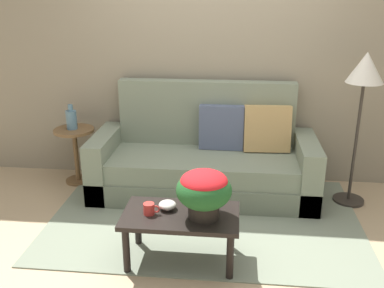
{
  "coord_description": "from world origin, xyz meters",
  "views": [
    {
      "loc": [
        0.25,
        -3.31,
        1.98
      ],
      "look_at": [
        -0.11,
        0.11,
        0.75
      ],
      "focal_mm": 40.82,
      "sensor_mm": 36.0,
      "label": 1
    }
  ],
  "objects_px": {
    "floor_lamp": "(364,81)",
    "coffee_mug": "(149,209)",
    "table_vase": "(71,119)",
    "coffee_table": "(181,221)",
    "side_table": "(75,146)",
    "potted_plant": "(204,190)",
    "snack_bowl": "(167,205)",
    "couch": "(206,161)"
  },
  "relations": [
    {
      "from": "couch",
      "to": "coffee_table",
      "type": "xyz_separation_m",
      "value": [
        -0.1,
        -1.24,
        0.01
      ]
    },
    {
      "from": "side_table",
      "to": "snack_bowl",
      "type": "relative_size",
      "value": 4.49
    },
    {
      "from": "couch",
      "to": "side_table",
      "type": "height_order",
      "value": "couch"
    },
    {
      "from": "side_table",
      "to": "floor_lamp",
      "type": "bearing_deg",
      "value": -3.72
    },
    {
      "from": "coffee_mug",
      "to": "floor_lamp",
      "type": "bearing_deg",
      "value": 34.05
    },
    {
      "from": "coffee_table",
      "to": "floor_lamp",
      "type": "bearing_deg",
      "value": 37.2
    },
    {
      "from": "floor_lamp",
      "to": "potted_plant",
      "type": "height_order",
      "value": "floor_lamp"
    },
    {
      "from": "snack_bowl",
      "to": "table_vase",
      "type": "relative_size",
      "value": 0.51
    },
    {
      "from": "floor_lamp",
      "to": "table_vase",
      "type": "relative_size",
      "value": 5.58
    },
    {
      "from": "side_table",
      "to": "snack_bowl",
      "type": "bearing_deg",
      "value": -46.96
    },
    {
      "from": "coffee_table",
      "to": "table_vase",
      "type": "bearing_deg",
      "value": 134.57
    },
    {
      "from": "floor_lamp",
      "to": "snack_bowl",
      "type": "relative_size",
      "value": 10.96
    },
    {
      "from": "potted_plant",
      "to": "table_vase",
      "type": "relative_size",
      "value": 1.54
    },
    {
      "from": "coffee_table",
      "to": "snack_bowl",
      "type": "xyz_separation_m",
      "value": [
        -0.11,
        0.06,
        0.1
      ]
    },
    {
      "from": "floor_lamp",
      "to": "coffee_mug",
      "type": "distance_m",
      "value": 2.23
    },
    {
      "from": "coffee_table",
      "to": "side_table",
      "type": "distance_m",
      "value": 1.86
    },
    {
      "from": "side_table",
      "to": "potted_plant",
      "type": "height_order",
      "value": "potted_plant"
    },
    {
      "from": "potted_plant",
      "to": "coffee_mug",
      "type": "xyz_separation_m",
      "value": [
        -0.4,
        -0.0,
        -0.17
      ]
    },
    {
      "from": "coffee_table",
      "to": "snack_bowl",
      "type": "distance_m",
      "value": 0.16
    },
    {
      "from": "couch",
      "to": "snack_bowl",
      "type": "xyz_separation_m",
      "value": [
        -0.2,
        -1.18,
        0.11
      ]
    },
    {
      "from": "potted_plant",
      "to": "snack_bowl",
      "type": "distance_m",
      "value": 0.34
    },
    {
      "from": "table_vase",
      "to": "side_table",
      "type": "bearing_deg",
      "value": -9.29
    },
    {
      "from": "side_table",
      "to": "coffee_mug",
      "type": "bearing_deg",
      "value": -51.84
    },
    {
      "from": "snack_bowl",
      "to": "floor_lamp",
      "type": "bearing_deg",
      "value": 33.95
    },
    {
      "from": "side_table",
      "to": "coffee_table",
      "type": "bearing_deg",
      "value": -45.72
    },
    {
      "from": "floor_lamp",
      "to": "table_vase",
      "type": "distance_m",
      "value": 2.87
    },
    {
      "from": "coffee_table",
      "to": "side_table",
      "type": "height_order",
      "value": "side_table"
    },
    {
      "from": "side_table",
      "to": "table_vase",
      "type": "relative_size",
      "value": 2.29
    },
    {
      "from": "side_table",
      "to": "snack_bowl",
      "type": "distance_m",
      "value": 1.74
    },
    {
      "from": "potted_plant",
      "to": "couch",
      "type": "bearing_deg",
      "value": 93.47
    },
    {
      "from": "coffee_mug",
      "to": "coffee_table",
      "type": "bearing_deg",
      "value": 7.26
    },
    {
      "from": "side_table",
      "to": "potted_plant",
      "type": "relative_size",
      "value": 1.49
    },
    {
      "from": "coffee_table",
      "to": "snack_bowl",
      "type": "height_order",
      "value": "snack_bowl"
    },
    {
      "from": "coffee_table",
      "to": "snack_bowl",
      "type": "bearing_deg",
      "value": 152.25
    },
    {
      "from": "potted_plant",
      "to": "table_vase",
      "type": "distance_m",
      "value": 2.01
    },
    {
      "from": "floor_lamp",
      "to": "coffee_mug",
      "type": "height_order",
      "value": "floor_lamp"
    },
    {
      "from": "coffee_table",
      "to": "potted_plant",
      "type": "xyz_separation_m",
      "value": [
        0.17,
        -0.03,
        0.28
      ]
    },
    {
      "from": "potted_plant",
      "to": "coffee_mug",
      "type": "distance_m",
      "value": 0.44
    },
    {
      "from": "table_vase",
      "to": "coffee_table",
      "type": "bearing_deg",
      "value": -45.43
    },
    {
      "from": "floor_lamp",
      "to": "table_vase",
      "type": "height_order",
      "value": "floor_lamp"
    },
    {
      "from": "coffee_table",
      "to": "coffee_mug",
      "type": "relative_size",
      "value": 6.97
    },
    {
      "from": "couch",
      "to": "snack_bowl",
      "type": "height_order",
      "value": "couch"
    }
  ]
}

